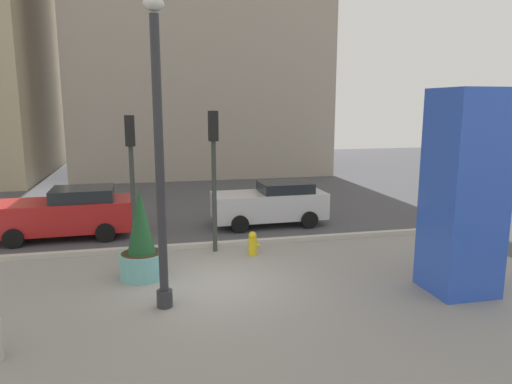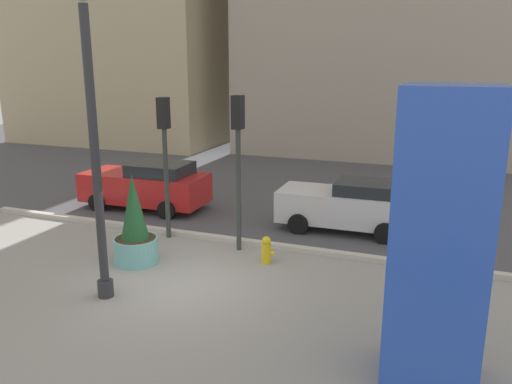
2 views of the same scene
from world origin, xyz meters
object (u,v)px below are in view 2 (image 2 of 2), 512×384
at_px(art_pillar_blue, 441,242).
at_px(fire_hydrant, 267,250).
at_px(traffic_light_far_side, 165,144).
at_px(car_far_lane, 147,185).
at_px(lamp_post, 95,157).
at_px(potted_plant_by_pillar, 135,229).
at_px(traffic_light_corner, 238,148).
at_px(car_curb_east, 349,205).

relative_size(art_pillar_blue, fire_hydrant, 6.57).
distance_m(traffic_light_far_side, car_far_lane, 4.00).
distance_m(lamp_post, potted_plant_by_pillar, 3.10).
relative_size(fire_hydrant, traffic_light_far_side, 0.18).
bearing_deg(fire_hydrant, traffic_light_corner, 148.84).
bearing_deg(car_far_lane, fire_hydrant, -30.06).
distance_m(art_pillar_blue, car_far_lane, 12.59).
distance_m(art_pillar_blue, traffic_light_corner, 7.03).
relative_size(lamp_post, traffic_light_far_side, 1.58).
bearing_deg(traffic_light_corner, potted_plant_by_pillar, -139.72).
height_order(traffic_light_far_side, car_far_lane, traffic_light_far_side).
distance_m(lamp_post, car_far_lane, 7.69).
bearing_deg(art_pillar_blue, car_far_lane, 144.65).
bearing_deg(traffic_light_far_side, potted_plant_by_pillar, -83.57).
bearing_deg(art_pillar_blue, car_curb_east, 111.07).
height_order(fire_hydrant, traffic_light_corner, traffic_light_corner).
bearing_deg(fire_hydrant, lamp_post, -130.60).
xyz_separation_m(art_pillar_blue, traffic_light_far_side, (-7.82, 4.70, 0.41)).
distance_m(lamp_post, car_curb_east, 8.33).
bearing_deg(art_pillar_blue, traffic_light_far_side, 149.01).
xyz_separation_m(potted_plant_by_pillar, car_curb_east, (4.75, 4.74, -0.11)).
height_order(traffic_light_corner, car_curb_east, traffic_light_corner).
bearing_deg(fire_hydrant, traffic_light_far_side, 166.11).
distance_m(lamp_post, art_pillar_blue, 7.15).
distance_m(traffic_light_corner, car_curb_east, 4.40).
relative_size(lamp_post, traffic_light_corner, 1.53).
distance_m(potted_plant_by_pillar, car_far_lane, 5.29).
relative_size(potted_plant_by_pillar, car_far_lane, 0.53).
bearing_deg(car_far_lane, lamp_post, -64.82).
height_order(traffic_light_corner, traffic_light_far_side, traffic_light_corner).
distance_m(fire_hydrant, traffic_light_far_side, 4.39).
xyz_separation_m(art_pillar_blue, potted_plant_by_pillar, (-7.59, 2.62, -1.52)).
height_order(potted_plant_by_pillar, car_far_lane, potted_plant_by_pillar).
bearing_deg(art_pillar_blue, fire_hydrant, 138.44).
distance_m(potted_plant_by_pillar, traffic_light_far_side, 2.85).
xyz_separation_m(fire_hydrant, car_curb_east, (1.49, 3.52, 0.46)).
relative_size(lamp_post, car_curb_east, 1.55).
xyz_separation_m(lamp_post, potted_plant_by_pillar, (-0.51, 2.00, -2.32)).
bearing_deg(traffic_light_far_side, car_curb_east, 28.07).
relative_size(art_pillar_blue, potted_plant_by_pillar, 2.02).
xyz_separation_m(art_pillar_blue, car_curb_east, (-2.83, 7.36, -1.63)).
distance_m(art_pillar_blue, fire_hydrant, 6.14).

